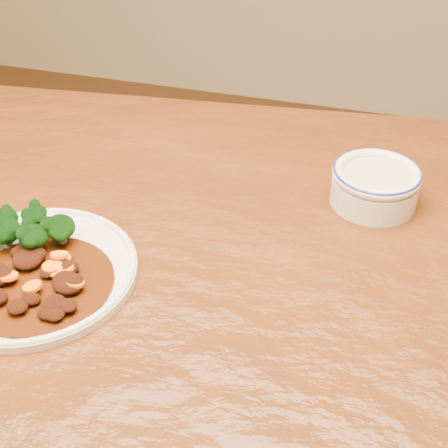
# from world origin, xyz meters

# --- Properties ---
(dining_table) EXTENTS (1.59, 1.06, 0.75)m
(dining_table) POSITION_xyz_m (0.00, 0.00, 0.67)
(dining_table) COLOR #552A0F
(dining_table) RESTS_ON ground
(dinner_plate) EXTENTS (0.24, 0.24, 0.02)m
(dinner_plate) POSITION_xyz_m (-0.15, -0.06, 0.76)
(dinner_plate) COLOR silver
(dinner_plate) RESTS_ON dining_table
(broccoli_florets) EXTENTS (0.13, 0.08, 0.04)m
(broccoli_florets) POSITION_xyz_m (-0.19, -0.02, 0.79)
(broccoli_florets) COLOR olive
(broccoli_florets) RESTS_ON dinner_plate
(mince_stew) EXTENTS (0.17, 0.17, 0.02)m
(mince_stew) POSITION_xyz_m (-0.14, -0.08, 0.77)
(mince_stew) COLOR #411E07
(mince_stew) RESTS_ON dinner_plate
(dip_bowl) EXTENTS (0.12, 0.12, 0.05)m
(dip_bowl) POSITION_xyz_m (0.22, 0.21, 0.78)
(dip_bowl) COLOR silver
(dip_bowl) RESTS_ON dining_table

